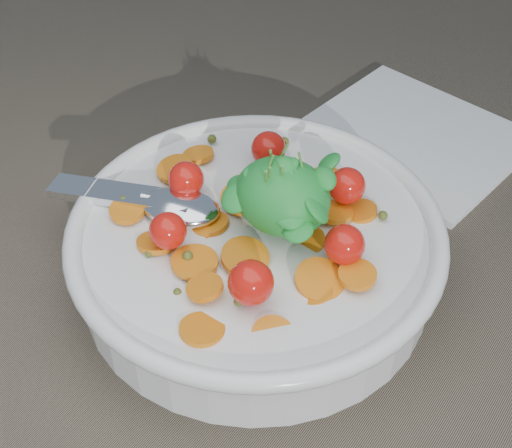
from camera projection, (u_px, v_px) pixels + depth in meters
The scene contains 3 objects.
ground at pixel (279, 301), 0.52m from camera, with size 6.00×6.00×0.00m, color #726451.
bowl at pixel (256, 247), 0.51m from camera, with size 0.29×0.27×0.11m.
napkin at pixel (413, 137), 0.65m from camera, with size 0.18×0.16×0.01m, color white.
Camera 1 is at (0.18, -0.28, 0.40)m, focal length 50.00 mm.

